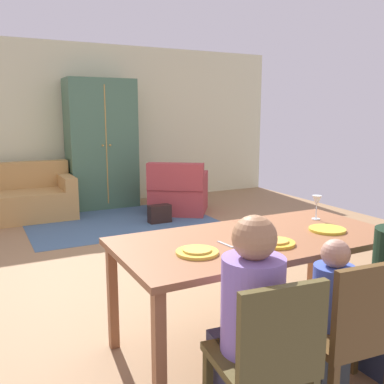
{
  "coord_description": "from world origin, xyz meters",
  "views": [
    {
      "loc": [
        -1.84,
        -3.72,
        1.57
      ],
      "look_at": [
        -0.09,
        -0.31,
        0.85
      ],
      "focal_mm": 39.98,
      "sensor_mm": 36.0,
      "label": 1
    }
  ],
  "objects_px": {
    "plate_near_child": "(275,243)",
    "dining_chair_child": "(351,330)",
    "dining_chair_man": "(268,356)",
    "armchair": "(178,193)",
    "plate_near_woman": "(327,229)",
    "plate_near_man": "(197,252)",
    "dining_table": "(257,247)",
    "handbag": "(160,214)",
    "person_man": "(248,333)",
    "couch": "(11,200)",
    "armoire": "(102,144)",
    "person_child": "(327,325)",
    "wine_glass": "(317,202)"
  },
  "relations": [
    {
      "from": "plate_near_child",
      "to": "dining_chair_man",
      "type": "distance_m",
      "value": 0.87
    },
    {
      "from": "plate_near_child",
      "to": "handbag",
      "type": "xyz_separation_m",
      "value": [
        0.7,
        3.5,
        -0.64
      ]
    },
    {
      "from": "dining_chair_man",
      "to": "person_man",
      "type": "height_order",
      "value": "person_man"
    },
    {
      "from": "couch",
      "to": "armchair",
      "type": "relative_size",
      "value": 1.48
    },
    {
      "from": "dining_chair_man",
      "to": "person_man",
      "type": "xyz_separation_m",
      "value": [
        0.01,
        0.17,
        0.02
      ]
    },
    {
      "from": "plate_near_child",
      "to": "plate_near_woman",
      "type": "relative_size",
      "value": 1.0
    },
    {
      "from": "plate_near_child",
      "to": "dining_chair_child",
      "type": "height_order",
      "value": "dining_chair_child"
    },
    {
      "from": "person_man",
      "to": "dining_chair_child",
      "type": "bearing_deg",
      "value": -19.13
    },
    {
      "from": "person_child",
      "to": "armchair",
      "type": "height_order",
      "value": "person_child"
    },
    {
      "from": "plate_near_man",
      "to": "plate_near_woman",
      "type": "bearing_deg",
      "value": 1.11
    },
    {
      "from": "plate_near_woman",
      "to": "dining_chair_child",
      "type": "bearing_deg",
      "value": -126.13
    },
    {
      "from": "plate_near_woman",
      "to": "wine_glass",
      "type": "relative_size",
      "value": 1.34
    },
    {
      "from": "dining_chair_child",
      "to": "handbag",
      "type": "bearing_deg",
      "value": 80.32
    },
    {
      "from": "couch",
      "to": "plate_near_man",
      "type": "bearing_deg",
      "value": -81.85
    },
    {
      "from": "dining_table",
      "to": "plate_near_woman",
      "type": "height_order",
      "value": "plate_near_woman"
    },
    {
      "from": "handbag",
      "to": "couch",
      "type": "bearing_deg",
      "value": 148.26
    },
    {
      "from": "dining_table",
      "to": "wine_glass",
      "type": "height_order",
      "value": "wine_glass"
    },
    {
      "from": "dining_table",
      "to": "person_child",
      "type": "relative_size",
      "value": 2.03
    },
    {
      "from": "wine_glass",
      "to": "person_child",
      "type": "height_order",
      "value": "wine_glass"
    },
    {
      "from": "handbag",
      "to": "wine_glass",
      "type": "bearing_deg",
      "value": -90.44
    },
    {
      "from": "couch",
      "to": "armoire",
      "type": "xyz_separation_m",
      "value": [
        1.46,
        0.28,
        0.75
      ]
    },
    {
      "from": "armchair",
      "to": "armoire",
      "type": "bearing_deg",
      "value": 133.39
    },
    {
      "from": "dining_chair_man",
      "to": "armchair",
      "type": "distance_m",
      "value": 4.92
    },
    {
      "from": "dining_chair_man",
      "to": "person_child",
      "type": "xyz_separation_m",
      "value": [
        0.53,
        0.17,
        -0.06
      ]
    },
    {
      "from": "wine_glass",
      "to": "handbag",
      "type": "distance_m",
      "value": 3.23
    },
    {
      "from": "dining_chair_child",
      "to": "handbag",
      "type": "distance_m",
      "value": 4.21
    },
    {
      "from": "dining_table",
      "to": "armchair",
      "type": "distance_m",
      "value": 3.99
    },
    {
      "from": "dining_chair_man",
      "to": "handbag",
      "type": "distance_m",
      "value": 4.33
    },
    {
      "from": "armchair",
      "to": "handbag",
      "type": "distance_m",
      "value": 0.72
    },
    {
      "from": "plate_near_woman",
      "to": "dining_chair_man",
      "type": "distance_m",
      "value": 1.29
    },
    {
      "from": "person_man",
      "to": "plate_near_woman",
      "type": "bearing_deg",
      "value": 27.8
    },
    {
      "from": "person_child",
      "to": "armoire",
      "type": "xyz_separation_m",
      "value": [
        0.28,
        5.41,
        0.62
      ]
    },
    {
      "from": "plate_near_woman",
      "to": "armoire",
      "type": "distance_m",
      "value": 4.88
    },
    {
      "from": "plate_near_woman",
      "to": "dining_chair_man",
      "type": "xyz_separation_m",
      "value": [
        -1.04,
        -0.72,
        -0.28
      ]
    },
    {
      "from": "plate_near_man",
      "to": "dining_chair_man",
      "type": "bearing_deg",
      "value": -90.72
    },
    {
      "from": "plate_near_child",
      "to": "wine_glass",
      "type": "distance_m",
      "value": 0.77
    },
    {
      "from": "dining_chair_child",
      "to": "person_child",
      "type": "bearing_deg",
      "value": 86.57
    },
    {
      "from": "wine_glass",
      "to": "couch",
      "type": "xyz_separation_m",
      "value": [
        -1.85,
        4.3,
        -0.59
      ]
    },
    {
      "from": "dining_chair_child",
      "to": "armchair",
      "type": "height_order",
      "value": "dining_chair_child"
    },
    {
      "from": "armoire",
      "to": "person_child",
      "type": "bearing_deg",
      "value": -92.99
    },
    {
      "from": "plate_near_child",
      "to": "dining_chair_man",
      "type": "bearing_deg",
      "value": -129.49
    },
    {
      "from": "dining_table",
      "to": "plate_near_child",
      "type": "height_order",
      "value": "plate_near_child"
    },
    {
      "from": "wine_glass",
      "to": "person_man",
      "type": "distance_m",
      "value": 1.49
    },
    {
      "from": "plate_near_child",
      "to": "dining_chair_child",
      "type": "xyz_separation_m",
      "value": [
        -0.01,
        -0.64,
        -0.28
      ]
    },
    {
      "from": "plate_near_child",
      "to": "plate_near_man",
      "type": "bearing_deg",
      "value": 173.36
    },
    {
      "from": "plate_near_man",
      "to": "wine_glass",
      "type": "xyz_separation_m",
      "value": [
        1.19,
        0.3,
        0.12
      ]
    },
    {
      "from": "plate_near_child",
      "to": "dining_chair_man",
      "type": "relative_size",
      "value": 0.29
    },
    {
      "from": "plate_near_man",
      "to": "armchair",
      "type": "xyz_separation_m",
      "value": [
        1.73,
        3.9,
        -0.45
      ]
    },
    {
      "from": "dining_chair_child",
      "to": "armchair",
      "type": "relative_size",
      "value": 0.73
    },
    {
      "from": "person_child",
      "to": "handbag",
      "type": "distance_m",
      "value": 4.04
    }
  ]
}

